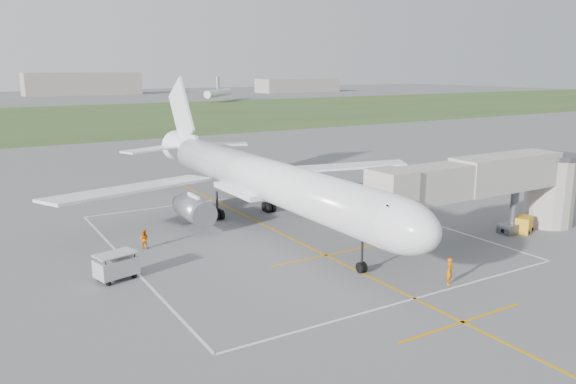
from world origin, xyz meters
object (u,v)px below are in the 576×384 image
jet_bridge (499,184)px  ramp_worker_nose (450,271)px  airliner (261,179)px  baggage_cart (116,266)px  gpu_unit (524,225)px  ramp_worker_wing (144,239)px

jet_bridge → ramp_worker_nose: bearing=-153.8°
jet_bridge → ramp_worker_nose: jet_bridge is taller
airliner → jet_bridge: airliner is taller
airliner → baggage_cart: (-15.59, -7.45, -3.41)m
gpu_unit → ramp_worker_nose: ramp_worker_nose is taller
jet_bridge → ramp_worker_nose: (-11.92, -5.85, -3.79)m
baggage_cart → jet_bridge: bearing=-27.0°
gpu_unit → jet_bridge: bearing=148.7°
airliner → gpu_unit: airliner is taller
jet_bridge → gpu_unit: bearing=-7.7°
airliner → baggage_cart: airliner is taller
jet_bridge → ramp_worker_wing: (-27.54, 12.70, -3.94)m
airliner → ramp_worker_wing: 12.45m
baggage_cart → airliner: bearing=10.8°
airliner → ramp_worker_nose: (3.80, -20.10, -3.43)m
ramp_worker_nose → gpu_unit: bearing=-10.4°
airliner → gpu_unit: bearing=-37.7°
baggage_cart → ramp_worker_nose: bearing=-47.9°
ramp_worker_wing → ramp_worker_nose: bearing=162.4°
airliner → jet_bridge: bearing=-42.2°
airliner → jet_bridge: 21.22m
ramp_worker_nose → ramp_worker_wing: size_ratio=1.20×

